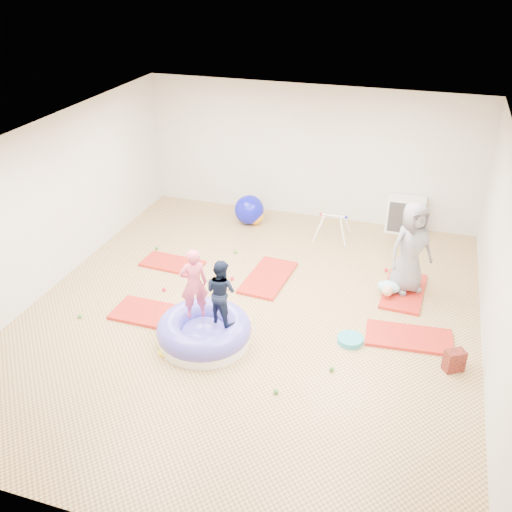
% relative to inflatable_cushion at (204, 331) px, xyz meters
% --- Properties ---
extents(room, '(7.01, 8.01, 2.81)m').
position_rel_inflatable_cushion_xyz_m(room, '(0.43, 0.87, 1.23)').
color(room, tan).
rests_on(room, ground).
extents(gym_mat_front_left, '(1.34, 0.68, 0.06)m').
position_rel_inflatable_cushion_xyz_m(gym_mat_front_left, '(-1.01, 0.36, -0.14)').
color(gym_mat_front_left, red).
rests_on(gym_mat_front_left, ground).
extents(gym_mat_mid_left, '(1.16, 0.63, 0.05)m').
position_rel_inflatable_cushion_xyz_m(gym_mat_mid_left, '(-1.44, 1.95, -0.15)').
color(gym_mat_mid_left, red).
rests_on(gym_mat_mid_left, ground).
extents(gym_mat_center_back, '(0.76, 1.37, 0.06)m').
position_rel_inflatable_cushion_xyz_m(gym_mat_center_back, '(0.39, 2.01, -0.14)').
color(gym_mat_center_back, red).
rests_on(gym_mat_center_back, ground).
extents(gym_mat_right, '(1.32, 0.74, 0.05)m').
position_rel_inflatable_cushion_xyz_m(gym_mat_right, '(2.89, 0.97, -0.15)').
color(gym_mat_right, red).
rests_on(gym_mat_right, ground).
extents(gym_mat_rear_right, '(0.71, 1.33, 0.05)m').
position_rel_inflatable_cushion_xyz_m(gym_mat_rear_right, '(2.71, 2.27, -0.14)').
color(gym_mat_rear_right, red).
rests_on(gym_mat_rear_right, ground).
extents(inflatable_cushion, '(1.40, 1.40, 0.44)m').
position_rel_inflatable_cushion_xyz_m(inflatable_cushion, '(0.00, 0.00, 0.00)').
color(inflatable_cushion, white).
rests_on(inflatable_cushion, ground).
extents(child_pink, '(0.48, 0.43, 1.11)m').
position_rel_inflatable_cushion_xyz_m(child_pink, '(-0.16, 0.09, 0.79)').
color(child_pink, '#E14E6B').
rests_on(child_pink, inflatable_cushion).
extents(child_navy, '(0.59, 0.52, 1.00)m').
position_rel_inflatable_cushion_xyz_m(child_navy, '(0.25, 0.09, 0.73)').
color(child_navy, black).
rests_on(child_navy, inflatable_cushion).
extents(adult_caregiver, '(0.91, 0.86, 1.57)m').
position_rel_inflatable_cushion_xyz_m(adult_caregiver, '(2.72, 2.31, 0.67)').
color(adult_caregiver, slate).
rests_on(adult_caregiver, gym_mat_rear_right).
extents(infant, '(0.38, 0.38, 0.22)m').
position_rel_inflatable_cushion_xyz_m(infant, '(2.46, 2.06, -0.00)').
color(infant, '#92C9DE').
rests_on(infant, gym_mat_rear_right).
extents(ball_pit_balls, '(4.78, 3.73, 0.07)m').
position_rel_inflatable_cushion_xyz_m(ball_pit_balls, '(0.23, 1.24, -0.14)').
color(ball_pit_balls, '#36852D').
rests_on(ball_pit_balls, ground).
extents(exercise_ball_blue, '(0.62, 0.62, 0.62)m').
position_rel_inflatable_cushion_xyz_m(exercise_ball_blue, '(-0.65, 4.08, 0.14)').
color(exercise_ball_blue, '#0C10AE').
rests_on(exercise_ball_blue, ground).
extents(exercise_ball_orange, '(0.39, 0.39, 0.39)m').
position_rel_inflatable_cushion_xyz_m(exercise_ball_orange, '(-0.53, 4.08, 0.02)').
color(exercise_ball_orange, orange).
rests_on(exercise_ball_orange, ground).
extents(infant_play_gym, '(0.68, 0.64, 0.52)m').
position_rel_inflatable_cushion_xyz_m(infant_play_gym, '(1.16, 3.90, 0.17)').
color(infant_play_gym, white).
rests_on(infant_play_gym, ground).
extents(cube_shelf, '(0.74, 0.37, 0.74)m').
position_rel_inflatable_cushion_xyz_m(cube_shelf, '(2.49, 4.66, 0.20)').
color(cube_shelf, white).
rests_on(cube_shelf, ground).
extents(balance_disc, '(0.38, 0.38, 0.09)m').
position_rel_inflatable_cushion_xyz_m(balance_disc, '(2.07, 0.62, -0.13)').
color(balance_disc, teal).
rests_on(balance_disc, ground).
extents(backpack, '(0.32, 0.29, 0.31)m').
position_rel_inflatable_cushion_xyz_m(backpack, '(3.53, 0.44, -0.01)').
color(backpack, '#AC2F20').
rests_on(backpack, ground).
extents(yellow_toy, '(0.21, 0.21, 0.03)m').
position_rel_inflatable_cushion_xyz_m(yellow_toy, '(-0.43, -0.45, -0.16)').
color(yellow_toy, yellow).
rests_on(yellow_toy, ground).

